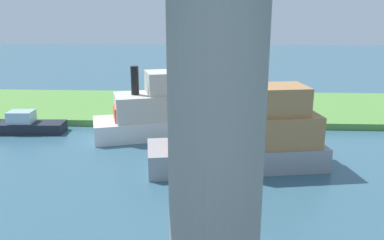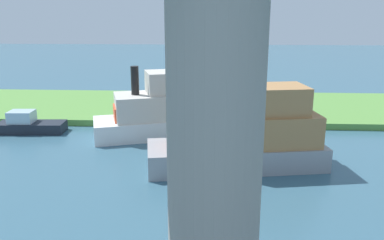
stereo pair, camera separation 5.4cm
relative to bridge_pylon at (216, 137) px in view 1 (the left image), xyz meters
The scene contains 8 objects.
ground_plane 20.39m from the bridge_pylon, 82.09° to the right, with size 160.00×160.00×0.00m, color #386075.
grassy_bank 26.12m from the bridge_pylon, 83.94° to the right, with size 80.00×12.00×0.50m, color #5B9342.
bridge_pylon is the anchor object (origin of this frame).
person_on_bank 22.28m from the bridge_pylon, 84.77° to the right, with size 0.50×0.50×1.39m.
mooring_post 21.48m from the bridge_pylon, 82.05° to the right, with size 0.20×0.20×1.01m, color brown.
riverboat_paddlewheel 12.46m from the bridge_pylon, 97.74° to the right, with size 10.44×4.97×5.12m.
motorboat_red 18.38m from the bridge_pylon, 79.57° to the right, with size 10.40×6.07×5.04m.
houseboat_blue 22.88m from the bridge_pylon, 52.39° to the right, with size 4.93×1.99×1.62m.
Camera 1 is at (-2.60, 29.36, 8.65)m, focal length 37.36 mm.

